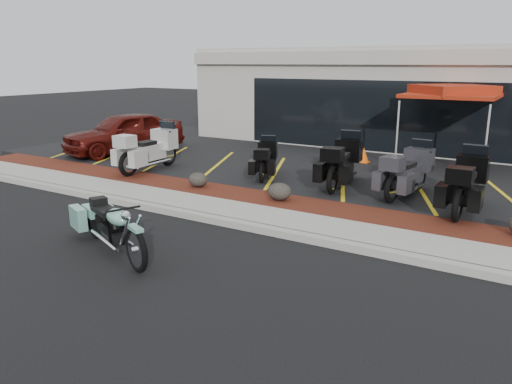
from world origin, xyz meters
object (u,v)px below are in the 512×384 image
Objects in this scene: touring_white at (168,143)px; traffic_cone at (364,155)px; parked_car at (124,133)px; hero_cruiser at (136,243)px; popup_canopy at (452,93)px.

touring_white is 6.56m from traffic_cone.
parked_car reaches higher than traffic_cone.
hero_cruiser is 5.88× the size of traffic_cone.
hero_cruiser is 8.28m from touring_white.
parked_car is at bearing -160.61° from traffic_cone.
popup_canopy is at bearing 36.61° from parked_car.
hero_cruiser is 0.67× the size of parked_car.
parked_car is 11.49m from popup_canopy.
parked_car is 1.40× the size of popup_canopy.
hero_cruiser is 10.45m from traffic_cone.
touring_white is 4.99× the size of traffic_cone.
parked_car is at bearing 159.36° from hero_cruiser.
hero_cruiser is 11.02m from parked_car.
parked_car is (-2.98, 0.98, 0.03)m from touring_white.
hero_cruiser is at bearing -91.22° from traffic_cone.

